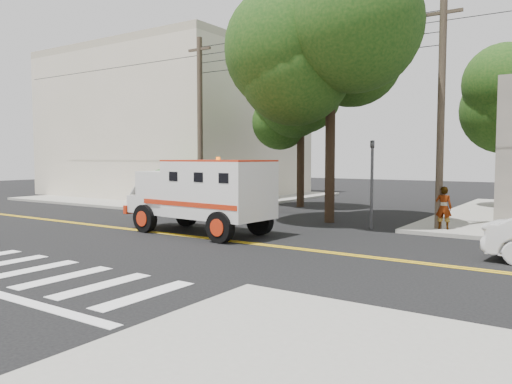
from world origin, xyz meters
The scene contains 12 objects.
ground centered at (0.00, 0.00, 0.00)m, with size 100.00×100.00×0.00m, color black.
sidewalk_nw centered at (-13.50, 13.50, 0.07)m, with size 17.00×17.00×0.15m, color gray.
building_left centered at (-15.50, 15.00, 5.15)m, with size 16.00×14.00×10.00m, color beige.
utility_pole_left centered at (-5.60, 6.00, 4.50)m, with size 0.28×0.28×9.00m, color #382D23.
utility_pole_right centered at (6.30, 6.20, 4.50)m, with size 0.28×0.28×9.00m, color #382D23.
tree_main centered at (1.94, 6.21, 7.20)m, with size 6.08×5.70×9.85m.
tree_left centered at (-2.68, 11.79, 5.73)m, with size 4.48×4.20×7.70m.
traffic_signal centered at (3.80, 5.60, 2.23)m, with size 0.15×0.18×3.60m.
accessibility_sign centered at (-6.20, 6.17, 1.37)m, with size 0.45×0.10×2.02m.
palm_planter centered at (-7.44, 6.62, 1.65)m, with size 3.52×2.63×2.36m.
armored_truck centered at (-1.06, 0.75, 1.61)m, with size 6.36×2.90×2.82m.
pedestrian_a centered at (6.52, 6.08, 0.98)m, with size 0.60×0.40×1.65m, color gray.
Camera 1 is at (11.13, -13.82, 2.92)m, focal length 35.00 mm.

